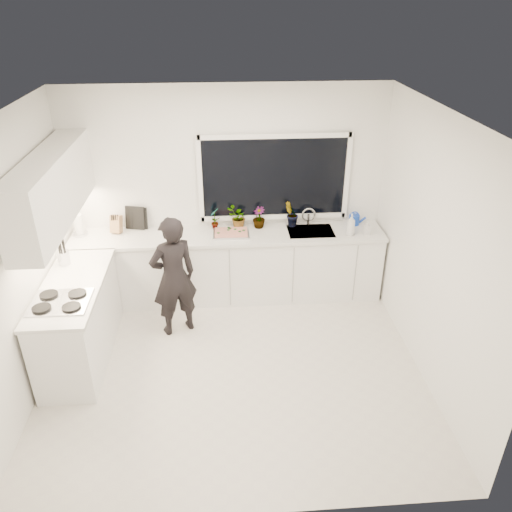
{
  "coord_description": "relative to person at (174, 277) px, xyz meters",
  "views": [
    {
      "loc": [
        -0.07,
        -4.23,
        3.64
      ],
      "look_at": [
        0.27,
        0.4,
        1.15
      ],
      "focal_mm": 35.0,
      "sensor_mm": 36.0,
      "label": 1
    }
  ],
  "objects": [
    {
      "name": "wall_left",
      "position": [
        -1.36,
        -0.73,
        0.61
      ],
      "size": [
        0.02,
        3.5,
        2.7
      ],
      "primitive_type": "cube",
      "color": "white",
      "rests_on": "ground"
    },
    {
      "name": "picture_frame_large",
      "position": [
        -0.49,
        0.96,
        0.32
      ],
      "size": [
        0.22,
        0.03,
        0.28
      ],
      "primitive_type": "cube",
      "rotation": [
        0.0,
        0.0,
        -0.07
      ],
      "color": "black",
      "rests_on": "countertop_back"
    },
    {
      "name": "base_cabinets_left",
      "position": [
        -1.02,
        -0.38,
        -0.3
      ],
      "size": [
        0.58,
        1.6,
        0.88
      ],
      "primitive_type": "cube",
      "color": "white",
      "rests_on": "floor"
    },
    {
      "name": "ceiling",
      "position": [
        0.65,
        -0.73,
        1.97
      ],
      "size": [
        4.0,
        3.5,
        0.02
      ],
      "primitive_type": "cube",
      "color": "white",
      "rests_on": "wall_back"
    },
    {
      "name": "countertop_left",
      "position": [
        -1.02,
        -0.38,
        0.16
      ],
      "size": [
        0.62,
        1.6,
        0.04
      ],
      "primitive_type": "cube",
      "color": "silver",
      "rests_on": "base_cabinets_left"
    },
    {
      "name": "wall_back",
      "position": [
        0.65,
        1.03,
        0.61
      ],
      "size": [
        4.0,
        0.02,
        2.7
      ],
      "primitive_type": "cube",
      "color": "white",
      "rests_on": "ground"
    },
    {
      "name": "countertop_back",
      "position": [
        0.65,
        0.71,
        0.16
      ],
      "size": [
        3.94,
        0.62,
        0.04
      ],
      "primitive_type": "cube",
      "color": "silver",
      "rests_on": "base_cabinets_back"
    },
    {
      "name": "window",
      "position": [
        1.25,
        1.0,
        0.81
      ],
      "size": [
        1.8,
        0.02,
        1.0
      ],
      "primitive_type": "cube",
      "color": "black",
      "rests_on": "wall_back"
    },
    {
      "name": "picture_frame_small",
      "position": [
        -0.53,
        0.96,
        0.33
      ],
      "size": [
        0.25,
        0.08,
        0.3
      ],
      "primitive_type": "cube",
      "rotation": [
        0.0,
        0.0,
        -0.25
      ],
      "color": "black",
      "rests_on": "countertop_back"
    },
    {
      "name": "herb_plants",
      "position": [
        0.96,
        0.88,
        0.33
      ],
      "size": [
        1.17,
        0.34,
        0.34
      ],
      "color": "#26662D",
      "rests_on": "countertop_back"
    },
    {
      "name": "wall_right",
      "position": [
        2.66,
        -0.73,
        0.61
      ],
      "size": [
        0.02,
        3.5,
        2.7
      ],
      "primitive_type": "cube",
      "color": "white",
      "rests_on": "ground"
    },
    {
      "name": "base_cabinets_back",
      "position": [
        0.65,
        0.72,
        -0.3
      ],
      "size": [
        3.92,
        0.58,
        0.88
      ],
      "primitive_type": "cube",
      "color": "white",
      "rests_on": "floor"
    },
    {
      "name": "watering_can",
      "position": [
        2.3,
        0.88,
        0.24
      ],
      "size": [
        0.17,
        0.17,
        0.13
      ],
      "primitive_type": "cylinder",
      "rotation": [
        0.0,
        0.0,
        -0.22
      ],
      "color": "#143DBB",
      "rests_on": "countertop_back"
    },
    {
      "name": "knife_block",
      "position": [
        -0.75,
        0.86,
        0.29
      ],
      "size": [
        0.15,
        0.13,
        0.22
      ],
      "primitive_type": "cube",
      "rotation": [
        0.0,
        0.0,
        -0.28
      ],
      "color": "brown",
      "rests_on": "countertop_back"
    },
    {
      "name": "utensil_crock",
      "position": [
        -1.2,
        0.07,
        0.26
      ],
      "size": [
        0.14,
        0.14,
        0.16
      ],
      "primitive_type": "cylinder",
      "rotation": [
        0.0,
        0.0,
        0.1
      ],
      "color": "#B4B3B8",
      "rests_on": "countertop_left"
    },
    {
      "name": "paper_towel_roll",
      "position": [
        -1.2,
        0.82,
        0.31
      ],
      "size": [
        0.13,
        0.13,
        0.26
      ],
      "primitive_type": "cylinder",
      "rotation": [
        0.0,
        0.0,
        -0.15
      ],
      "color": "silver",
      "rests_on": "countertop_back"
    },
    {
      "name": "floor",
      "position": [
        0.65,
        -0.73,
        -0.75
      ],
      "size": [
        4.0,
        3.5,
        0.02
      ],
      "primitive_type": "cube",
      "color": "beige",
      "rests_on": "ground"
    },
    {
      "name": "sink",
      "position": [
        1.7,
        0.72,
        0.13
      ],
      "size": [
        0.58,
        0.42,
        0.14
      ],
      "primitive_type": "cube",
      "color": "silver",
      "rests_on": "countertop_back"
    },
    {
      "name": "person",
      "position": [
        0.0,
        0.0,
        0.0
      ],
      "size": [
        0.64,
        0.55,
        1.48
      ],
      "primitive_type": "imported",
      "rotation": [
        0.0,
        0.0,
        3.57
      ],
      "color": "black",
      "rests_on": "floor"
    },
    {
      "name": "soap_bottles",
      "position": [
        2.23,
        0.57,
        0.31
      ],
      "size": [
        0.31,
        0.12,
        0.28
      ],
      "color": "#D8BF66",
      "rests_on": "countertop_back"
    },
    {
      "name": "stovetop",
      "position": [
        -1.04,
        -0.73,
        0.19
      ],
      "size": [
        0.56,
        0.48,
        0.03
      ],
      "primitive_type": "cube",
      "color": "black",
      "rests_on": "countertop_left"
    },
    {
      "name": "faucet",
      "position": [
        1.7,
        0.92,
        0.29
      ],
      "size": [
        0.03,
        0.03,
        0.22
      ],
      "primitive_type": "cylinder",
      "color": "silver",
      "rests_on": "countertop_back"
    },
    {
      "name": "pizza",
      "position": [
        0.68,
        0.69,
        0.21
      ],
      "size": [
        0.41,
        0.3,
        0.01
      ],
      "primitive_type": "cube",
      "rotation": [
        0.0,
        0.0,
        -0.02
      ],
      "color": "#D6451C",
      "rests_on": "pizza_tray"
    },
    {
      "name": "pizza_tray",
      "position": [
        0.68,
        0.69,
        0.19
      ],
      "size": [
        0.45,
        0.34,
        0.03
      ],
      "primitive_type": "cube",
      "rotation": [
        0.0,
        0.0,
        -0.02
      ],
      "color": "silver",
      "rests_on": "countertop_back"
    },
    {
      "name": "upper_cabinets",
      "position": [
        -1.14,
        -0.03,
        1.11
      ],
      "size": [
        0.34,
        2.1,
        0.7
      ],
      "primitive_type": "cube",
      "color": "white",
      "rests_on": "wall_left"
    }
  ]
}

